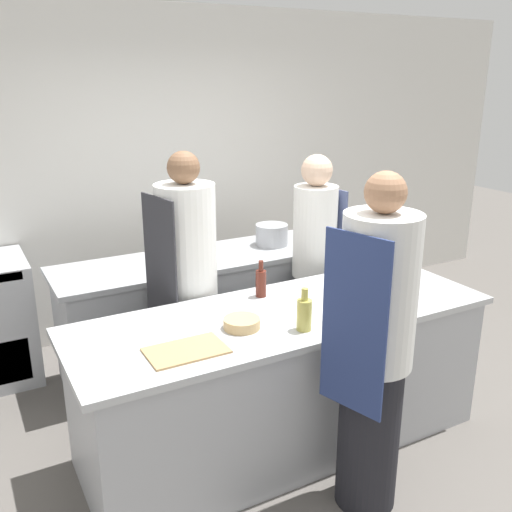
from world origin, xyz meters
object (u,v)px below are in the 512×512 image
object	(u,v)px
chef_at_pass_far	(188,287)
stockpot	(272,235)
bottle_cooking_oil	(355,277)
chef_at_prep_near	(374,350)
bottle_olive_oil	(358,303)
bottle_wine	(261,282)
chef_at_stove	(314,265)
bottle_sauce	(378,256)
bowl_prep_small	(390,297)
bowl_mixing_large	(242,323)
bottle_vinegar	(304,313)

from	to	relation	value
chef_at_pass_far	stockpot	bearing A→B (deg)	-70.77
bottle_cooking_oil	stockpot	world-z (taller)	bottle_cooking_oil
chef_at_prep_near	stockpot	world-z (taller)	chef_at_prep_near
chef_at_prep_near	bottle_cooking_oil	size ratio (longest dim) A/B	8.92
bottle_olive_oil	bottle_wine	world-z (taller)	bottle_olive_oil
chef_at_prep_near	chef_at_stove	distance (m)	1.50
bottle_wine	bottle_sauce	world-z (taller)	bottle_sauce
bowl_prep_small	stockpot	distance (m)	1.41
bottle_olive_oil	chef_at_pass_far	bearing A→B (deg)	125.60
chef_at_prep_near	chef_at_stove	bearing A→B (deg)	-39.22
chef_at_stove	bottle_olive_oil	distance (m)	1.07
chef_at_prep_near	bottle_sauce	xyz separation A→B (m)	(0.82, 0.96, 0.10)
bottle_sauce	bowl_prep_small	xyz separation A→B (m)	(-0.28, -0.46, -0.09)
bottle_sauce	chef_at_prep_near	bearing A→B (deg)	-130.72
bottle_wine	bowl_mixing_large	world-z (taller)	bottle_wine
bottle_olive_oil	stockpot	xyz separation A→B (m)	(0.31, 1.51, -0.01)
bottle_cooking_oil	chef_at_prep_near	bearing A→B (deg)	-122.16
bowl_prep_small	bottle_wine	bearing A→B (deg)	145.31
bottle_cooking_oil	bottle_sauce	xyz separation A→B (m)	(0.34, 0.19, 0.04)
bowl_mixing_large	bottle_olive_oil	bearing A→B (deg)	-17.32
chef_at_stove	stockpot	bearing A→B (deg)	-177.51
bottle_cooking_oil	stockpot	size ratio (longest dim) A/B	0.77
bottle_vinegar	bottle_wine	world-z (taller)	bottle_vinegar
bottle_vinegar	bottle_wine	distance (m)	0.55
chef_at_pass_far	bottle_vinegar	bearing A→B (deg)	-172.35
bottle_vinegar	bottle_sauce	xyz separation A→B (m)	(0.98, 0.55, 0.02)
bowl_mixing_large	bowl_prep_small	bearing A→B (deg)	-5.44
bottle_sauce	bottle_vinegar	bearing A→B (deg)	-150.70
bottle_vinegar	bottle_wine	bearing A→B (deg)	86.54
chef_at_pass_far	bottle_sauce	xyz separation A→B (m)	(1.29, -0.37, 0.12)
chef_at_pass_far	bottle_olive_oil	world-z (taller)	chef_at_pass_far
chef_at_pass_far	bowl_mixing_large	world-z (taller)	chef_at_pass_far
chef_at_pass_far	bowl_mixing_large	xyz separation A→B (m)	(0.02, -0.74, 0.03)
bottle_sauce	stockpot	size ratio (longest dim) A/B	1.15
chef_at_pass_far	stockpot	world-z (taller)	chef_at_pass_far
chef_at_stove	chef_at_prep_near	bearing A→B (deg)	-28.09
bottle_vinegar	bottle_sauce	bearing A→B (deg)	29.30
bottle_wine	bottle_vinegar	bearing A→B (deg)	-93.46
chef_at_stove	bowl_mixing_large	world-z (taller)	chef_at_stove
bottle_vinegar	chef_at_stove	bearing A→B (deg)	52.98
bowl_mixing_large	stockpot	xyz separation A→B (m)	(0.96, 1.31, 0.06)
bottle_vinegar	bottle_wine	xyz separation A→B (m)	(0.03, 0.55, -0.00)
stockpot	bottle_olive_oil	bearing A→B (deg)	-101.42
bottle_vinegar	bottle_cooking_oil	bearing A→B (deg)	29.54
bottle_wine	bottle_cooking_oil	bearing A→B (deg)	-16.97
chef_at_stove	chef_at_pass_far	distance (m)	1.05
chef_at_stove	bottle_sauce	xyz separation A→B (m)	(0.24, -0.43, 0.15)
stockpot	bottle_cooking_oil	bearing A→B (deg)	-91.32
bowl_mixing_large	stockpot	size ratio (longest dim) A/B	0.78
bottle_cooking_oil	bowl_mixing_large	world-z (taller)	bottle_cooking_oil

